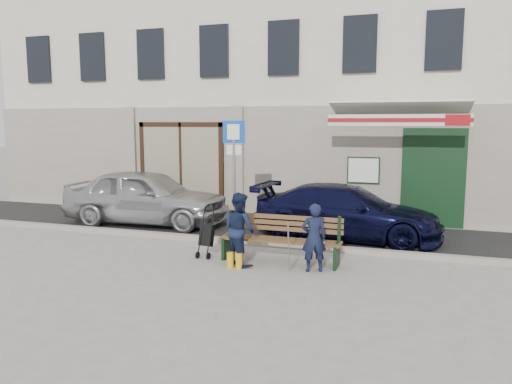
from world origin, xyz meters
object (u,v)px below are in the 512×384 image
at_px(parking_sign, 234,160).
at_px(woman, 240,229).
at_px(car_navy, 347,212).
at_px(man, 314,238).
at_px(stroller, 206,236).
at_px(bench, 278,239).
at_px(car_silver, 146,197).

xyz_separation_m(parking_sign, woman, (0.85, -1.95, -1.17)).
bearing_deg(parking_sign, car_navy, 12.30).
bearing_deg(man, stroller, -30.19).
bearing_deg(woman, stroller, 12.74).
bearing_deg(parking_sign, bench, -53.74).
relative_size(car_silver, woman, 3.13).
xyz_separation_m(car_silver, stroller, (2.89, -2.53, -0.33)).
distance_m(car_silver, man, 5.92).
distance_m(car_navy, man, 2.86).
bearing_deg(bench, car_silver, 150.90).
distance_m(car_silver, car_navy, 5.38).
bearing_deg(stroller, car_navy, 53.06).
bearing_deg(man, parking_sign, -62.34).
distance_m(car_navy, parking_sign, 2.94).
relative_size(car_navy, bench, 1.84).
bearing_deg(car_navy, car_silver, 94.14).
height_order(parking_sign, man, parking_sign).
xyz_separation_m(bench, man, (0.80, -0.39, 0.18)).
bearing_deg(car_silver, stroller, -133.45).
height_order(car_silver, stroller, car_silver).
bearing_deg(man, bench, -48.74).
height_order(bench, man, man).
relative_size(parking_sign, man, 2.18).
height_order(parking_sign, woman, parking_sign).
xyz_separation_m(car_navy, man, (-0.19, -2.86, -0.00)).
xyz_separation_m(car_silver, man, (5.19, -2.84, -0.12)).
xyz_separation_m(bench, woman, (-0.65, -0.42, 0.25)).
distance_m(woman, stroller, 0.96).
xyz_separation_m(car_silver, woman, (3.74, -2.87, -0.05)).
height_order(car_silver, car_navy, car_silver).
height_order(car_navy, parking_sign, parking_sign).
relative_size(car_navy, man, 3.45).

